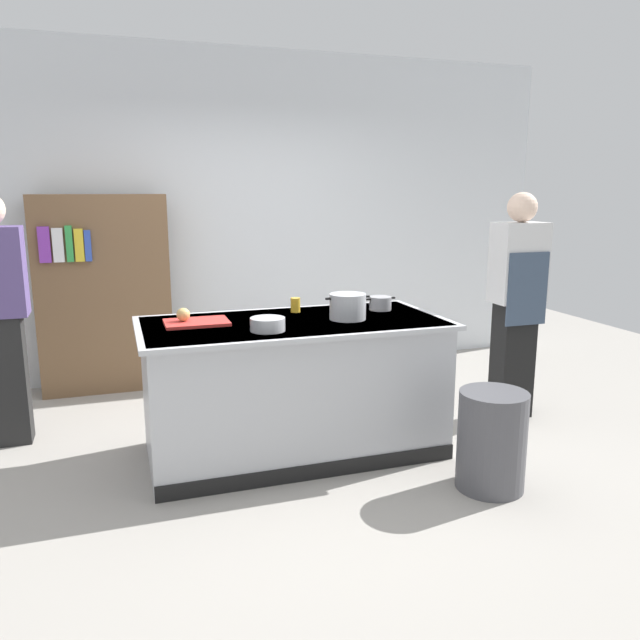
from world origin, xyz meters
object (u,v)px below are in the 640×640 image
bookshelf (104,294)px  mixing_bowl (268,324)px  onion (183,315)px  juice_cup (295,305)px  stock_pot (348,306)px  trash_bin (492,440)px  person_chef (516,301)px  sauce_pan (380,303)px

bookshelf → mixing_bowl: bearing=-64.8°
onion → juice_cup: 0.80m
onion → juice_cup: bearing=11.9°
stock_pot → bookshelf: bookshelf is taller
onion → trash_bin: 2.03m
onion → trash_bin: onion is taller
onion → person_chef: person_chef is taller
juice_cup → trash_bin: 1.58m
trash_bin → bookshelf: bearing=128.6°
trash_bin → person_chef: bearing=49.9°
mixing_bowl → stock_pot: bearing=16.5°
trash_bin → bookshelf: 3.47m
stock_pot → trash_bin: (0.60, -0.82, -0.69)m
sauce_pan → mixing_bowl: (-0.92, -0.40, -0.01)m
mixing_bowl → bookshelf: bearing=115.2°
onion → mixing_bowl: size_ratio=0.40×
person_chef → juice_cup: bearing=66.9°
mixing_bowl → juice_cup: size_ratio=2.12×
trash_bin → person_chef: size_ratio=0.34×
sauce_pan → bookshelf: (-1.87, 1.63, -0.10)m
person_chef → bookshelf: 3.41m
sauce_pan → mixing_bowl: sauce_pan is taller
bookshelf → person_chef: bearing=-29.5°
mixing_bowl → person_chef: bearing=9.8°
stock_pot → mixing_bowl: stock_pot is taller
sauce_pan → person_chef: person_chef is taller
sauce_pan → person_chef: (1.10, -0.05, -0.03)m
trash_bin → onion: bearing=148.8°
stock_pot → bookshelf: (-1.54, 1.86, -0.13)m
sauce_pan → person_chef: 1.10m
onion → bookshelf: size_ratio=0.05×
stock_pot → mixing_bowl: (-0.58, -0.17, -0.04)m
trash_bin → bookshelf: (-2.13, 2.67, 0.56)m
trash_bin → sauce_pan: bearing=104.0°
mixing_bowl → person_chef: (2.02, 0.35, -0.03)m
person_chef → bookshelf: size_ratio=1.01×
trash_bin → person_chef: person_chef is taller
sauce_pan → trash_bin: size_ratio=0.38×
sauce_pan → bookshelf: 2.48m
stock_pot → trash_bin: bearing=-53.9°
sauce_pan → bookshelf: size_ratio=0.13×
sauce_pan → mixing_bowl: size_ratio=1.05×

